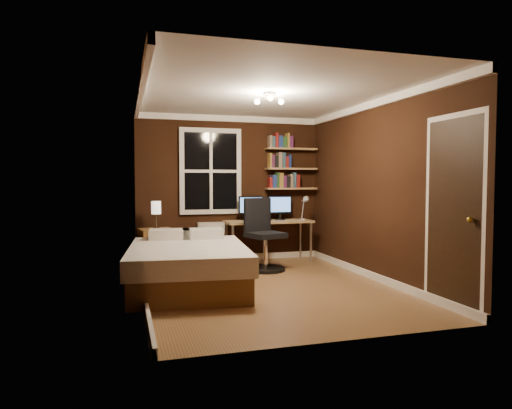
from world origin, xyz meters
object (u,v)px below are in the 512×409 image
object	(u,v)px
nightstand	(157,249)
bed	(188,265)
monitor_right	(280,208)
desk_lamp	(305,208)
monitor_left	(251,208)
desk	(269,224)
office_chair	(263,242)
radiator	(211,242)
bedside_lamp	(156,215)

from	to	relation	value
nightstand	bed	bearing A→B (deg)	-87.30
monitor_right	desk_lamp	bearing A→B (deg)	-30.45
bed	nightstand	distance (m)	1.49
monitor_left	monitor_right	size ratio (longest dim) A/B	1.00
desk	office_chair	bearing A→B (deg)	-113.97
monitor_left	office_chair	size ratio (longest dim) A/B	0.39
radiator	desk	bearing A→B (deg)	-10.55
radiator	office_chair	bearing A→B (deg)	-53.19
radiator	bedside_lamp	bearing A→B (deg)	-162.18
nightstand	monitor_right	xyz separation A→B (m)	(2.12, 0.19, 0.60)
nightstand	office_chair	world-z (taller)	office_chair
nightstand	bedside_lamp	distance (m)	0.53
desk	office_chair	xyz separation A→B (m)	(-0.31, -0.70, -0.21)
radiator	monitor_right	world-z (taller)	monitor_right
nightstand	monitor_left	size ratio (longest dim) A/B	1.45
monitor_right	radiator	bearing A→B (deg)	174.95
nightstand	desk_lamp	size ratio (longest dim) A/B	1.44
radiator	nightstand	bearing A→B (deg)	-162.18
monitor_left	desk_lamp	bearing A→B (deg)	-13.89
bedside_lamp	monitor_left	world-z (taller)	monitor_left
bed	desk_lamp	world-z (taller)	desk_lamp
radiator	office_chair	world-z (taller)	office_chair
bed	office_chair	distance (m)	1.57
nightstand	bedside_lamp	xyz separation A→B (m)	(0.00, 0.00, 0.53)
nightstand	desk	bearing A→B (deg)	-5.19
bed	desk	size ratio (longest dim) A/B	1.46
nightstand	monitor_right	world-z (taller)	monitor_right
bed	desk_lamp	xyz separation A→B (m)	(2.20, 1.43, 0.63)
bed	office_chair	bearing A→B (deg)	40.21
desk_lamp	bed	bearing A→B (deg)	-147.00
bed	monitor_right	world-z (taller)	monitor_right
desk	monitor_left	xyz separation A→B (m)	(-0.29, 0.07, 0.27)
bedside_lamp	bed	bearing A→B (deg)	-78.50
desk_lamp	office_chair	bearing A→B (deg)	-148.92
monitor_left	bed	bearing A→B (deg)	-128.38
desk	desk_lamp	xyz separation A→B (m)	(0.60, -0.15, 0.28)
monitor_right	bed	bearing A→B (deg)	-137.88
nightstand	desk	xyz separation A→B (m)	(1.90, 0.12, 0.33)
desk	monitor_left	distance (m)	0.41
radiator	monitor_left	world-z (taller)	monitor_left
radiator	monitor_left	size ratio (longest dim) A/B	1.57
radiator	monitor_right	distance (m)	1.33
monitor_right	office_chair	world-z (taller)	monitor_right
bedside_lamp	monitor_right	distance (m)	2.13
nightstand	desk_lamp	bearing A→B (deg)	-9.42
desk	monitor_right	world-z (taller)	monitor_right
radiator	desk	distance (m)	1.03
desk_lamp	office_chair	world-z (taller)	desk_lamp
office_chair	desk	bearing A→B (deg)	48.91
bed	monitor_left	xyz separation A→B (m)	(1.31, 1.65, 0.62)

